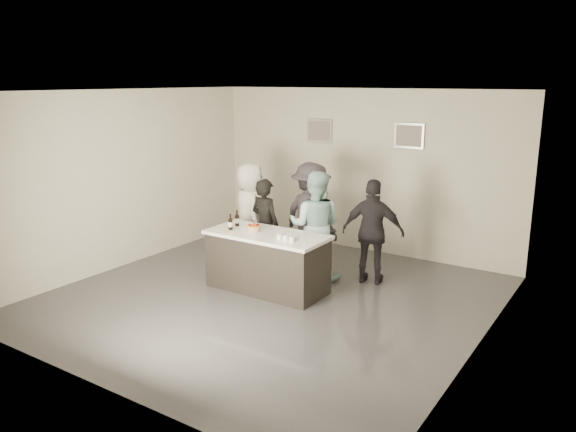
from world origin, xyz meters
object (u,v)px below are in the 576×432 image
object	(u,v)px
person_main_blue	(315,225)
person_guest_right	(373,232)
beer_bottle_a	(237,218)
beer_bottle_b	(230,221)
person_main_black	(265,225)
cake	(254,229)
person_guest_back	(311,215)
bar_counter	(267,262)
person_guest_left	(250,213)

from	to	relation	value
person_main_blue	person_guest_right	distance (m)	0.92
beer_bottle_a	beer_bottle_b	xyz separation A→B (m)	(0.06, -0.24, 0.00)
beer_bottle_b	person_main_black	world-z (taller)	person_main_black
person_main_black	person_main_blue	bearing A→B (deg)	-163.72
cake	person_guest_back	world-z (taller)	person_guest_back
person_guest_right	person_guest_back	bearing A→B (deg)	-20.97
person_guest_right	beer_bottle_b	bearing A→B (deg)	22.63
beer_bottle_b	person_guest_back	distance (m)	1.58
bar_counter	person_guest_right	xyz separation A→B (m)	(1.21, 1.17, 0.38)
beer_bottle_a	person_guest_back	size ratio (longest dim) A/B	0.14
person_main_blue	person_guest_left	size ratio (longest dim) A/B	1.00
person_guest_left	person_guest_back	world-z (taller)	person_guest_back
person_main_blue	person_guest_right	xyz separation A→B (m)	(0.86, 0.31, -0.05)
cake	person_guest_right	world-z (taller)	person_guest_right
bar_counter	person_main_blue	bearing A→B (deg)	68.15
cake	person_guest_left	xyz separation A→B (m)	(-0.82, 1.01, -0.06)
person_main_blue	person_guest_back	bearing A→B (deg)	-70.90
person_guest_left	person_guest_right	size ratio (longest dim) A/B	1.05
cake	beer_bottle_b	bearing A→B (deg)	-160.58
beer_bottle_b	person_main_blue	bearing A→B (deg)	46.97
person_main_black	person_main_blue	world-z (taller)	person_main_blue
bar_counter	person_main_blue	xyz separation A→B (m)	(0.34, 0.85, 0.43)
beer_bottle_a	person_guest_right	bearing A→B (deg)	30.03
bar_counter	person_guest_right	size ratio (longest dim) A/B	1.12
cake	person_main_black	bearing A→B (deg)	112.54
person_guest_left	bar_counter	bearing A→B (deg)	179.44
person_main_blue	person_guest_back	distance (m)	0.60
person_main_black	bar_counter	bearing A→B (deg)	134.57
person_main_black	person_guest_back	world-z (taller)	person_guest_back
person_main_blue	person_main_black	bearing A→B (deg)	-9.80
cake	person_guest_left	distance (m)	1.31
bar_counter	cake	size ratio (longest dim) A/B	9.29
beer_bottle_a	person_main_black	bearing A→B (deg)	80.42
person_guest_right	person_main_black	bearing A→B (deg)	0.97
cake	beer_bottle_a	size ratio (longest dim) A/B	0.77
beer_bottle_a	cake	bearing A→B (deg)	-15.60
cake	person_main_black	xyz separation A→B (m)	(-0.30, 0.73, -0.15)
bar_counter	beer_bottle_a	distance (m)	0.87
bar_counter	person_guest_right	bearing A→B (deg)	44.03
beer_bottle_a	person_guest_right	distance (m)	2.15
person_guest_left	person_guest_back	xyz separation A→B (m)	(1.04, 0.33, 0.03)
beer_bottle_b	bar_counter	bearing A→B (deg)	13.60
bar_counter	beer_bottle_a	xyz separation A→B (m)	(-0.65, 0.10, 0.58)
person_main_black	person_guest_left	world-z (taller)	person_guest_left
beer_bottle_a	person_guest_left	size ratio (longest dim) A/B	0.15
beer_bottle_a	person_main_black	distance (m)	0.67
beer_bottle_b	person_guest_right	world-z (taller)	person_guest_right
cake	person_guest_back	xyz separation A→B (m)	(0.21, 1.35, -0.03)
person_main_black	person_guest_left	size ratio (longest dim) A/B	0.90
cake	beer_bottle_a	distance (m)	0.43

